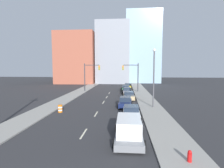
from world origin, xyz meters
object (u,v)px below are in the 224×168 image
box_truck_gray (129,129)px  sedan_tan (129,96)px  sedan_navy (125,102)px  traffic_signal_right (134,74)px  street_lamp (154,74)px  traffic_barrel (60,109)px  traffic_signal_left (89,74)px  sedan_green (126,88)px  sedan_silver (127,91)px  sedan_white (131,112)px  sedan_yellow (128,86)px  fire_hydrant (190,157)px

box_truck_gray → sedan_tan: 17.99m
box_truck_gray → sedan_navy: box_truck_gray is taller
traffic_signal_right → street_lamp: bearing=-83.1°
traffic_barrel → street_lamp: 13.55m
traffic_signal_left → sedan_tan: 14.32m
sedan_navy → sedan_green: bearing=92.5°
sedan_green → traffic_barrel: bearing=-112.8°
sedan_navy → sedan_silver: sedan_silver is taller
sedan_white → sedan_yellow: (-0.02, 29.33, -0.03)m
sedan_navy → fire_hydrant: bearing=-73.0°
traffic_barrel → sedan_tan: size_ratio=0.22×
street_lamp → box_truck_gray: street_lamp is taller
traffic_signal_left → traffic_barrel: bearing=-88.7°
traffic_signal_left → traffic_signal_right: same height
traffic_signal_right → sedan_tan: traffic_signal_right is taller
box_truck_gray → sedan_white: 6.11m
traffic_signal_right → sedan_yellow: size_ratio=1.46×
sedan_silver → sedan_green: bearing=89.4°
sedan_green → fire_hydrant: bearing=-85.4°
traffic_barrel → traffic_signal_left: bearing=91.3°
traffic_signal_right → sedan_tan: 10.83m
traffic_signal_right → sedan_white: (-1.29, -22.00, -3.65)m
sedan_green → sedan_navy: bearing=-92.1°
sedan_silver → sedan_yellow: (0.30, 11.33, -0.06)m
box_truck_gray → sedan_white: size_ratio=1.19×
sedan_yellow → sedan_silver: bearing=-91.3°
traffic_signal_left → traffic_barrel: traffic_signal_left is taller
traffic_signal_left → sedan_yellow: (9.49, 7.33, -3.69)m
sedan_navy → traffic_barrel: bearing=-152.9°
traffic_barrel → sedan_navy: (8.40, 3.82, 0.20)m
traffic_signal_left → fire_hydrant: (12.68, -31.28, -3.90)m
traffic_signal_right → sedan_tan: bearing=-97.5°
traffic_signal_right → traffic_barrel: (-10.36, -20.01, -3.84)m
fire_hydrant → sedan_green: sedan_green is taller
box_truck_gray → sedan_tan: bearing=88.7°
fire_hydrant → traffic_barrel: bearing=137.4°
traffic_signal_left → sedan_tan: traffic_signal_left is taller
traffic_signal_right → sedan_yellow: (-1.31, 7.33, -3.69)m
sedan_tan → sedan_yellow: 17.43m
sedan_tan → sedan_navy: bearing=-97.9°
sedan_green → sedan_tan: bearing=-89.2°
sedan_navy → sedan_tan: sedan_navy is taller
box_truck_gray → traffic_signal_right: bearing=86.4°
traffic_barrel → sedan_silver: size_ratio=0.20×
street_lamp → fire_hydrant: (-0.13, -14.64, -4.45)m
traffic_barrel → fire_hydrant: bearing=-42.6°
traffic_signal_right → street_lamp: (2.01, -16.63, 0.55)m
box_truck_gray → sedan_yellow: box_truck_gray is taller
traffic_signal_left → sedan_navy: 18.80m
sedan_white → sedan_yellow: bearing=91.0°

